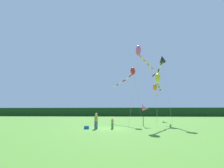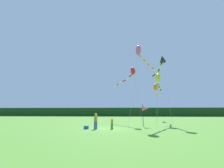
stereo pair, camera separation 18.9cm
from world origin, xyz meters
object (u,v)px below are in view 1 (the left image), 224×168
at_px(kite_orange, 155,88).
at_px(kite_yellow, 158,79).
at_px(kite_black, 162,61).
at_px(person_child, 112,123).
at_px(kite_red, 130,73).
at_px(person_adult, 96,120).
at_px(cooler_box, 87,127).
at_px(banner_flag_pole, 145,109).
at_px(kite_rainbow, 140,53).

distance_m(kite_orange, kite_yellow, 9.08).
bearing_deg(kite_black, person_child, -140.20).
distance_m(kite_black, kite_red, 5.63).
relative_size(person_child, kite_red, 0.13).
xyz_separation_m(person_adult, kite_red, (4.54, 8.39, 7.62)).
distance_m(person_child, kite_orange, 20.28).
distance_m(person_child, cooler_box, 3.00).
distance_m(person_adult, cooler_box, 1.35).
bearing_deg(cooler_box, person_adult, 6.32).
bearing_deg(kite_black, banner_flag_pole, -135.99).
bearing_deg(kite_black, kite_red, 161.04).
bearing_deg(cooler_box, banner_flag_pole, 25.35).
height_order(person_adult, kite_orange, kite_orange).
xyz_separation_m(kite_red, kite_orange, (6.10, 8.80, -1.24)).
xyz_separation_m(kite_orange, kite_yellow, (-1.38, -8.97, 0.10)).
bearing_deg(kite_orange, kite_red, -124.71).
bearing_deg(person_child, kite_orange, 62.76).
height_order(kite_red, kite_orange, kite_red).
height_order(banner_flag_pole, kite_yellow, kite_yellow).
height_order(person_child, kite_black, kite_black).
bearing_deg(banner_flag_pole, person_adult, -151.82).
xyz_separation_m(banner_flag_pole, kite_rainbow, (-0.14, 2.81, 9.18)).
bearing_deg(kite_black, cooler_box, -147.71).
bearing_deg(person_adult, kite_red, 61.57).
xyz_separation_m(kite_black, kite_rainbow, (-3.58, -0.51, 1.31)).
distance_m(person_adult, kite_rainbow, 13.63).
relative_size(banner_flag_pole, kite_red, 0.30).
height_order(cooler_box, kite_yellow, kite_yellow).
xyz_separation_m(person_adult, cooler_box, (-1.06, -0.12, -0.82)).
relative_size(person_adult, kite_rainbow, 0.14).
bearing_deg(kite_rainbow, person_adult, -134.66).
bearing_deg(kite_yellow, cooler_box, -141.05).
distance_m(person_adult, kite_red, 12.21).
height_order(banner_flag_pole, kite_black, kite_black).
relative_size(banner_flag_pole, kite_orange, 0.35).
distance_m(person_adult, kite_orange, 21.21).
bearing_deg(kite_rainbow, kite_orange, 67.51).
height_order(banner_flag_pole, kite_orange, kite_orange).
xyz_separation_m(cooler_box, banner_flag_pole, (7.26, 3.44, 2.20)).
bearing_deg(kite_red, kite_yellow, -2.03).
distance_m(person_child, kite_black, 13.90).
bearing_deg(cooler_box, kite_orange, 55.95).
distance_m(person_adult, kite_black, 14.91).
xyz_separation_m(person_child, kite_orange, (8.76, 17.02, 6.69)).
bearing_deg(kite_rainbow, person_child, -125.07).
height_order(kite_orange, kite_rainbow, kite_rainbow).
xyz_separation_m(person_adult, kite_black, (9.64, 6.64, 9.24)).
bearing_deg(person_adult, banner_flag_pole, 28.18).
xyz_separation_m(kite_black, kite_red, (-5.10, 1.75, -1.62)).
bearing_deg(banner_flag_pole, kite_rainbow, 92.84).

